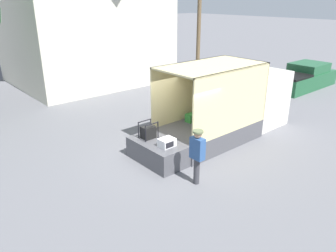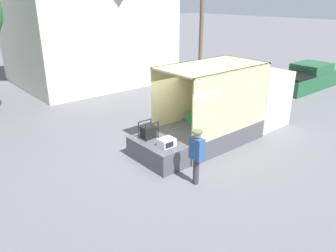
{
  "view_description": "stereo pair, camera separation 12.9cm",
  "coord_description": "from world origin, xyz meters",
  "px_view_note": "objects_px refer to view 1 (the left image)",
  "views": [
    {
      "loc": [
        -6.88,
        -7.86,
        5.27
      ],
      "look_at": [
        -0.29,
        -0.2,
        1.28
      ],
      "focal_mm": 35.0,
      "sensor_mm": 36.0,
      "label": 1
    },
    {
      "loc": [
        -6.78,
        -7.94,
        5.27
      ],
      "look_at": [
        -0.29,
        -0.2,
        1.28
      ],
      "focal_mm": 35.0,
      "sensor_mm": 36.0,
      "label": 2
    }
  ],
  "objects_px": {
    "pickup_truck_green": "(303,78)",
    "utility_pole": "(200,6)",
    "worker_person": "(197,152)",
    "portable_generator": "(149,132)",
    "microwave": "(167,142)",
    "box_truck": "(237,108)"
  },
  "relations": [
    {
      "from": "worker_person",
      "to": "portable_generator",
      "type": "bearing_deg",
      "value": 90.01
    },
    {
      "from": "box_truck",
      "to": "utility_pole",
      "type": "relative_size",
      "value": 0.67
    },
    {
      "from": "box_truck",
      "to": "pickup_truck_green",
      "type": "height_order",
      "value": "box_truck"
    },
    {
      "from": "box_truck",
      "to": "portable_generator",
      "type": "xyz_separation_m",
      "value": [
        -4.27,
        0.44,
        -0.04
      ]
    },
    {
      "from": "worker_person",
      "to": "utility_pole",
      "type": "relative_size",
      "value": 0.19
    },
    {
      "from": "pickup_truck_green",
      "to": "box_truck",
      "type": "bearing_deg",
      "value": -168.55
    },
    {
      "from": "box_truck",
      "to": "microwave",
      "type": "xyz_separation_m",
      "value": [
        -4.24,
        -0.49,
        -0.14
      ]
    },
    {
      "from": "pickup_truck_green",
      "to": "utility_pole",
      "type": "xyz_separation_m",
      "value": [
        -1.92,
        7.23,
        4.09
      ]
    },
    {
      "from": "microwave",
      "to": "portable_generator",
      "type": "xyz_separation_m",
      "value": [
        -0.03,
        0.93,
        0.09
      ]
    },
    {
      "from": "box_truck",
      "to": "pickup_truck_green",
      "type": "relative_size",
      "value": 1.2
    },
    {
      "from": "box_truck",
      "to": "utility_pole",
      "type": "xyz_separation_m",
      "value": [
        6.87,
        9.01,
        3.71
      ]
    },
    {
      "from": "microwave",
      "to": "pickup_truck_green",
      "type": "distance_m",
      "value": 13.23
    },
    {
      "from": "pickup_truck_green",
      "to": "microwave",
      "type": "bearing_deg",
      "value": -170.14
    },
    {
      "from": "portable_generator",
      "to": "pickup_truck_green",
      "type": "xyz_separation_m",
      "value": [
        13.06,
        1.34,
        -0.34
      ]
    },
    {
      "from": "box_truck",
      "to": "worker_person",
      "type": "relative_size",
      "value": 3.51
    },
    {
      "from": "worker_person",
      "to": "pickup_truck_green",
      "type": "bearing_deg",
      "value": 15.69
    },
    {
      "from": "portable_generator",
      "to": "pickup_truck_green",
      "type": "height_order",
      "value": "pickup_truck_green"
    },
    {
      "from": "microwave",
      "to": "utility_pole",
      "type": "distance_m",
      "value": 15.11
    },
    {
      "from": "microwave",
      "to": "worker_person",
      "type": "bearing_deg",
      "value": -91.15
    },
    {
      "from": "portable_generator",
      "to": "pickup_truck_green",
      "type": "distance_m",
      "value": 13.13
    },
    {
      "from": "portable_generator",
      "to": "worker_person",
      "type": "distance_m",
      "value": 2.33
    },
    {
      "from": "box_truck",
      "to": "microwave",
      "type": "bearing_deg",
      "value": -173.47
    }
  ]
}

